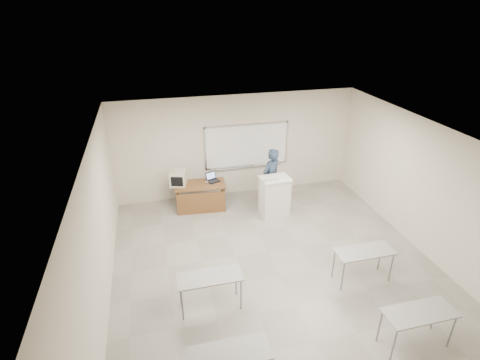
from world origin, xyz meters
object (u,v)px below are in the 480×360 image
object	(u,v)px
crt_monitor	(179,178)
instructor_desk	(201,193)
podium	(274,196)
presenter	(271,178)
laptop	(213,179)
whiteboard	(247,146)
mouse	(207,182)
keyboard	(271,180)

from	to	relation	value
crt_monitor	instructor_desk	bearing A→B (deg)	-7.05
podium	presenter	xyz separation A→B (m)	(0.04, 0.46, 0.32)
podium	laptop	xyz separation A→B (m)	(-1.50, 0.91, 0.26)
podium	laptop	world-z (taller)	podium
whiteboard	mouse	world-z (taller)	whiteboard
instructor_desk	keyboard	size ratio (longest dim) A/B	3.36
instructor_desk	keyboard	bearing A→B (deg)	-20.11
instructor_desk	crt_monitor	world-z (taller)	crt_monitor
laptop	crt_monitor	bearing A→B (deg)	156.74
podium	presenter	size ratio (longest dim) A/B	0.63
whiteboard	crt_monitor	xyz separation A→B (m)	(-2.06, -0.54, -0.54)
whiteboard	mouse	size ratio (longest dim) A/B	23.18
instructor_desk	podium	xyz separation A→B (m)	(1.90, -0.69, 0.01)
keyboard	presenter	distance (m)	0.65
whiteboard	presenter	xyz separation A→B (m)	(0.43, -1.01, -0.62)
laptop	mouse	size ratio (longest dim) A/B	2.98
podium	crt_monitor	xyz separation A→B (m)	(-2.45, 0.93, 0.40)
keyboard	presenter	bearing A→B (deg)	70.54
presenter	crt_monitor	bearing A→B (deg)	-41.48
laptop	mouse	bearing A→B (deg)	175.22
instructor_desk	laptop	xyz separation A→B (m)	(0.40, 0.23, 0.27)
whiteboard	presenter	distance (m)	1.26
podium	keyboard	xyz separation A→B (m)	(-0.15, -0.12, 0.55)
crt_monitor	mouse	distance (m)	0.77
laptop	keyboard	world-z (taller)	keyboard
whiteboard	presenter	bearing A→B (deg)	-66.87
mouse	podium	bearing A→B (deg)	-37.80
laptop	keyboard	bearing A→B (deg)	-59.95
laptop	keyboard	xyz separation A→B (m)	(1.35, -1.03, 0.29)
instructor_desk	keyboard	distance (m)	2.01
mouse	crt_monitor	bearing A→B (deg)	162.97
instructor_desk	presenter	xyz separation A→B (m)	(1.94, -0.23, 0.33)
keyboard	podium	bearing A→B (deg)	37.30
crt_monitor	presenter	size ratio (longest dim) A/B	0.27
crt_monitor	laptop	size ratio (longest dim) A/B	1.49
crt_monitor	keyboard	world-z (taller)	crt_monitor
whiteboard	crt_monitor	bearing A→B (deg)	-165.26
whiteboard	laptop	size ratio (longest dim) A/B	7.78
laptop	mouse	xyz separation A→B (m)	(-0.20, -0.06, -0.04)
instructor_desk	laptop	bearing A→B (deg)	34.04
whiteboard	keyboard	world-z (taller)	whiteboard
crt_monitor	laptop	world-z (taller)	crt_monitor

